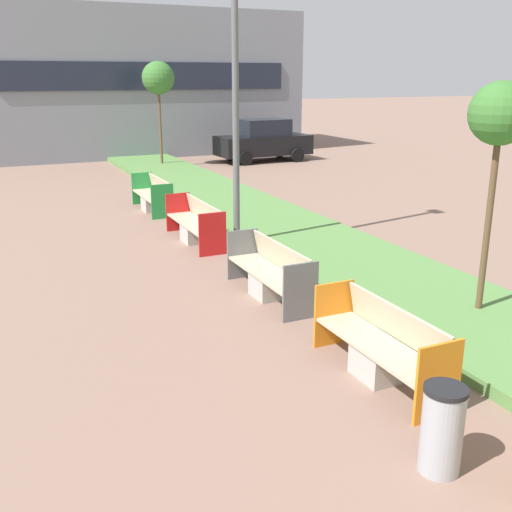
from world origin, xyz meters
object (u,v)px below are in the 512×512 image
at_px(sapling_tree_far, 158,79).
at_px(parked_car_distant, 263,141).
at_px(litter_bin, 442,429).
at_px(bench_green_frame, 153,198).
at_px(street_lamp_post, 235,32).
at_px(bench_grey_frame, 271,276).
at_px(sapling_tree_near, 500,118).
at_px(bench_red_frame, 196,226).
at_px(bench_orange_frame, 381,350).

bearing_deg(sapling_tree_far, parked_car_distant, -0.42).
bearing_deg(litter_bin, sapling_tree_far, 81.24).
relative_size(bench_green_frame, sapling_tree_far, 0.52).
bearing_deg(sapling_tree_far, street_lamp_post, -98.77).
xyz_separation_m(bench_grey_frame, sapling_tree_near, (2.57, -2.28, 2.76)).
height_order(sapling_tree_near, sapling_tree_far, sapling_tree_far).
bearing_deg(bench_green_frame, litter_bin, -92.79).
bearing_deg(litter_bin, bench_red_frame, 86.05).
distance_m(bench_grey_frame, bench_green_frame, 7.64).
xyz_separation_m(sapling_tree_near, parked_car_distant, (4.69, 17.91, -2.22)).
distance_m(bench_green_frame, parked_car_distant, 10.82).
bearing_deg(street_lamp_post, sapling_tree_near, -69.46).
bearing_deg(parked_car_distant, bench_grey_frame, -116.79).
distance_m(sapling_tree_near, parked_car_distant, 18.65).
relative_size(bench_green_frame, litter_bin, 2.44).
bearing_deg(sapling_tree_near, street_lamp_post, 110.54).
bearing_deg(bench_orange_frame, litter_bin, -108.79).
bearing_deg(parked_car_distant, sapling_tree_near, -106.56).
bearing_deg(bench_grey_frame, bench_orange_frame, -90.02).
bearing_deg(bench_red_frame, bench_grey_frame, -90.02).
distance_m(bench_red_frame, sapling_tree_near, 7.28).
distance_m(sapling_tree_far, parked_car_distant, 5.40).
bearing_deg(parked_car_distant, bench_red_frame, -123.74).
height_order(bench_orange_frame, bench_grey_frame, same).
height_order(bench_red_frame, parked_car_distant, parked_car_distant).
bearing_deg(street_lamp_post, sapling_tree_far, 81.23).
relative_size(litter_bin, sapling_tree_far, 0.21).
relative_size(bench_red_frame, litter_bin, 2.69).
height_order(bench_orange_frame, bench_red_frame, same).
relative_size(bench_orange_frame, parked_car_distant, 0.52).
xyz_separation_m(sapling_tree_far, parked_car_distant, (4.69, -0.03, -2.68)).
xyz_separation_m(bench_green_frame, sapling_tree_far, (2.57, 8.03, 3.22)).
bearing_deg(bench_orange_frame, street_lamp_post, 84.35).
bearing_deg(bench_grey_frame, bench_red_frame, 89.98).
relative_size(bench_grey_frame, bench_green_frame, 1.05).
xyz_separation_m(bench_grey_frame, sapling_tree_far, (2.57, 15.67, 3.22)).
bearing_deg(bench_grey_frame, bench_green_frame, 90.01).
relative_size(bench_grey_frame, street_lamp_post, 0.28).
distance_m(bench_red_frame, bench_green_frame, 3.68).
relative_size(bench_orange_frame, bench_grey_frame, 0.96).
bearing_deg(parked_car_distant, bench_green_frame, -134.12).
bearing_deg(litter_bin, bench_grey_frame, 82.99).
height_order(bench_red_frame, sapling_tree_near, sapling_tree_near).
relative_size(litter_bin, parked_car_distant, 0.21).
distance_m(bench_grey_frame, bench_red_frame, 3.95).
distance_m(bench_grey_frame, sapling_tree_near, 4.41).
height_order(bench_grey_frame, litter_bin, bench_grey_frame).
bearing_deg(street_lamp_post, bench_grey_frame, -101.64).
height_order(bench_orange_frame, parked_car_distant, parked_car_distant).
relative_size(street_lamp_post, sapling_tree_near, 2.28).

